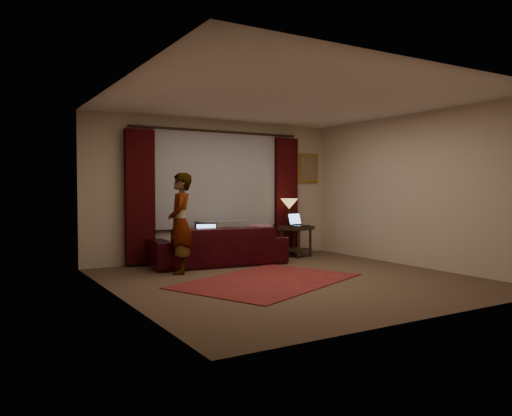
# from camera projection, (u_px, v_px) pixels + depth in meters

# --- Properties ---
(floor) EXTENTS (5.00, 5.00, 0.01)m
(floor) POSITION_uv_depth(u_px,v_px,m) (292.00, 280.00, 7.26)
(floor) COLOR brown
(floor) RESTS_ON ground
(ceiling) EXTENTS (5.00, 5.00, 0.02)m
(ceiling) POSITION_uv_depth(u_px,v_px,m) (293.00, 100.00, 7.15)
(ceiling) COLOR silver
(ceiling) RESTS_ON ground
(wall_back) EXTENTS (5.00, 0.02, 2.60)m
(wall_back) POSITION_uv_depth(u_px,v_px,m) (216.00, 190.00, 9.35)
(wall_back) COLOR #C0AF97
(wall_back) RESTS_ON ground
(wall_front) EXTENTS (5.00, 0.02, 2.60)m
(wall_front) POSITION_uv_depth(u_px,v_px,m) (434.00, 191.00, 5.06)
(wall_front) COLOR #C0AF97
(wall_front) RESTS_ON ground
(wall_left) EXTENTS (0.02, 5.00, 2.60)m
(wall_left) POSITION_uv_depth(u_px,v_px,m) (120.00, 191.00, 5.93)
(wall_left) COLOR #C0AF97
(wall_left) RESTS_ON ground
(wall_right) EXTENTS (0.02, 5.00, 2.60)m
(wall_right) POSITION_uv_depth(u_px,v_px,m) (413.00, 190.00, 8.48)
(wall_right) COLOR #C0AF97
(wall_right) RESTS_ON ground
(sheer_curtain) EXTENTS (2.50, 0.05, 1.80)m
(sheer_curtain) POSITION_uv_depth(u_px,v_px,m) (217.00, 179.00, 9.29)
(sheer_curtain) COLOR #9C9CA4
(sheer_curtain) RESTS_ON wall_back
(drape_left) EXTENTS (0.50, 0.14, 2.30)m
(drape_left) POSITION_uv_depth(u_px,v_px,m) (140.00, 197.00, 8.50)
(drape_left) COLOR black
(drape_left) RESTS_ON floor
(drape_right) EXTENTS (0.50, 0.14, 2.30)m
(drape_right) POSITION_uv_depth(u_px,v_px,m) (286.00, 196.00, 10.03)
(drape_right) COLOR black
(drape_right) RESTS_ON floor
(curtain_rod) EXTENTS (0.04, 0.04, 3.40)m
(curtain_rod) POSITION_uv_depth(u_px,v_px,m) (219.00, 131.00, 9.21)
(curtain_rod) COLOR #312013
(curtain_rod) RESTS_ON wall_back
(picture_frame) EXTENTS (0.50, 0.04, 0.60)m
(picture_frame) POSITION_uv_depth(u_px,v_px,m) (307.00, 168.00, 10.38)
(picture_frame) COLOR #B28B2E
(picture_frame) RESTS_ON wall_back
(sofa) EXTENTS (2.41, 1.26, 0.93)m
(sofa) POSITION_uv_depth(u_px,v_px,m) (218.00, 238.00, 8.63)
(sofa) COLOR black
(sofa) RESTS_ON floor
(throw_blanket) EXTENTS (0.93, 0.38, 0.11)m
(throw_blanket) POSITION_uv_depth(u_px,v_px,m) (222.00, 210.00, 8.96)
(throw_blanket) COLOR gray
(throw_blanket) RESTS_ON sofa
(clothing_pile) EXTENTS (0.56, 0.43, 0.23)m
(clothing_pile) POSITION_uv_depth(u_px,v_px,m) (261.00, 230.00, 8.88)
(clothing_pile) COLOR #704A53
(clothing_pile) RESTS_ON sofa
(laptop_sofa) EXTENTS (0.49, 0.51, 0.27)m
(laptop_sofa) POSITION_uv_depth(u_px,v_px,m) (206.00, 232.00, 8.32)
(laptop_sofa) COLOR black
(laptop_sofa) RESTS_ON sofa
(area_rug) EXTENTS (3.04, 2.59, 0.01)m
(area_rug) POSITION_uv_depth(u_px,v_px,m) (268.00, 281.00, 7.12)
(area_rug) COLOR maroon
(area_rug) RESTS_ON floor
(end_table) EXTENTS (0.66, 0.66, 0.60)m
(end_table) POSITION_uv_depth(u_px,v_px,m) (296.00, 241.00, 9.68)
(end_table) COLOR black
(end_table) RESTS_ON floor
(tiffany_lamp) EXTENTS (0.37, 0.37, 0.53)m
(tiffany_lamp) POSITION_uv_depth(u_px,v_px,m) (289.00, 212.00, 9.69)
(tiffany_lamp) COLOR olive
(tiffany_lamp) RESTS_ON end_table
(laptop_table) EXTENTS (0.45, 0.47, 0.26)m
(laptop_table) POSITION_uv_depth(u_px,v_px,m) (300.00, 220.00, 9.58)
(laptop_table) COLOR black
(laptop_table) RESTS_ON end_table
(person) EXTENTS (0.61, 0.61, 1.57)m
(person) POSITION_uv_depth(u_px,v_px,m) (180.00, 223.00, 7.75)
(person) COLOR gray
(person) RESTS_ON floor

